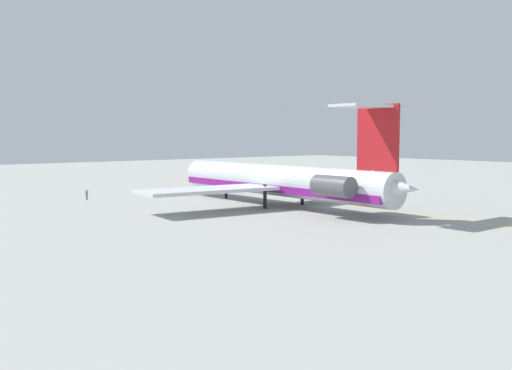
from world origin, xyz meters
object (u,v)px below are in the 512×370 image
ground_crew_near_nose (311,182)px  ground_crew_portside (87,193)px  ground_crew_near_tail (280,182)px  safety_cone_nose (250,188)px  main_jetliner (284,180)px

ground_crew_near_nose → ground_crew_portside: ground_crew_near_nose is taller
ground_crew_near_tail → safety_cone_nose: ground_crew_near_tail is taller
ground_crew_near_tail → safety_cone_nose: bearing=102.5°
main_jetliner → safety_cone_nose: main_jetliner is taller
main_jetliner → ground_crew_near_nose: size_ratio=26.61×
ground_crew_near_tail → ground_crew_near_nose: bearing=-85.6°
main_jetliner → ground_crew_portside: 31.65m
main_jetliner → safety_cone_nose: size_ratio=84.86×
main_jetliner → ground_crew_portside: (25.92, 17.98, -2.67)m
ground_crew_near_tail → main_jetliner: bearing=170.3°
main_jetliner → ground_crew_portside: size_ratio=28.19×
ground_crew_near_nose → ground_crew_near_tail: 6.31m
ground_crew_near_nose → safety_cone_nose: size_ratio=3.19×
ground_crew_portside → safety_cone_nose: ground_crew_portside is taller
ground_crew_near_nose → safety_cone_nose: bearing=26.4°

